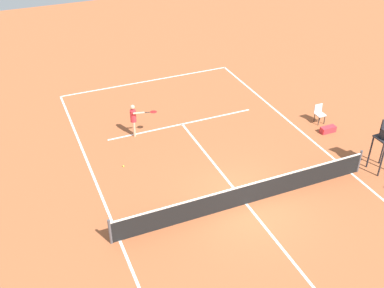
{
  "coord_description": "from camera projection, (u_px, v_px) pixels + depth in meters",
  "views": [
    {
      "loc": [
        7.37,
        11.87,
        11.74
      ],
      "look_at": [
        0.75,
        -3.63,
        0.8
      ],
      "focal_mm": 43.26,
      "sensor_mm": 36.0,
      "label": 1
    }
  ],
  "objects": [
    {
      "name": "equipment_bag",
      "position": [
        328.0,
        129.0,
        22.37
      ],
      "size": [
        0.76,
        0.32,
        0.3
      ],
      "primitive_type": "cube",
      "color": "red",
      "rests_on": "ground"
    },
    {
      "name": "player_serving",
      "position": [
        134.0,
        118.0,
        21.69
      ],
      "size": [
        1.21,
        0.8,
        1.64
      ],
      "rotation": [
        0.0,
        0.0,
        1.33
      ],
      "color": "#D8A884",
      "rests_on": "ground"
    },
    {
      "name": "tennis_net",
      "position": [
        247.0,
        194.0,
        17.71
      ],
      "size": [
        10.84,
        0.1,
        1.07
      ],
      "color": "#4C4C51",
      "rests_on": "ground"
    },
    {
      "name": "courtside_chair_mid",
      "position": [
        319.0,
        113.0,
        22.97
      ],
      "size": [
        0.44,
        0.46,
        0.95
      ],
      "color": "#262626",
      "rests_on": "ground"
    },
    {
      "name": "tennis_ball",
      "position": [
        123.0,
        166.0,
        20.02
      ],
      "size": [
        0.07,
        0.07,
        0.07
      ],
      "primitive_type": "sphere",
      "color": "#CCE033",
      "rests_on": "ground"
    },
    {
      "name": "ground_plane",
      "position": [
        246.0,
        204.0,
        17.98
      ],
      "size": [
        60.0,
        60.0,
        0.0
      ],
      "primitive_type": "plane",
      "color": "#AD5933"
    },
    {
      "name": "court_lines",
      "position": [
        246.0,
        204.0,
        17.97
      ],
      "size": [
        10.24,
        24.23,
        0.01
      ],
      "color": "white",
      "rests_on": "ground"
    }
  ]
}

